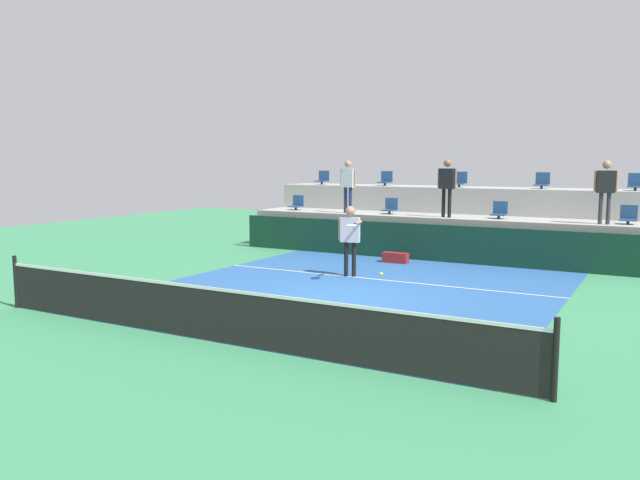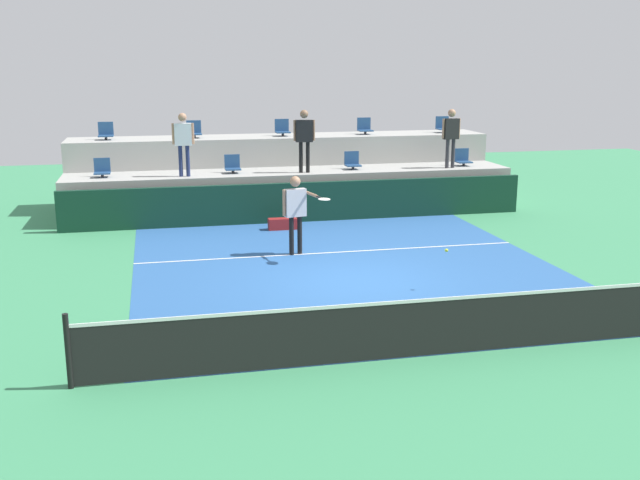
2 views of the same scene
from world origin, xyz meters
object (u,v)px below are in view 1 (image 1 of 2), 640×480
(stadium_chair_lower_far_right, at_px, (629,216))
(spectator_in_white, at_px, (447,182))
(stadium_chair_upper_far_left, at_px, (323,179))
(tennis_player, at_px, (350,233))
(tennis_ball, at_px, (381,274))
(stadium_chair_lower_far_left, at_px, (297,204))
(stadium_chair_upper_center, at_px, (460,181))
(spectator_leaning_on_rail, at_px, (606,186))
(equipment_bag, at_px, (395,258))
(stadium_chair_upper_far_right, at_px, (636,183))
(spectator_in_grey, at_px, (348,181))
(stadium_chair_upper_right, at_px, (542,182))
(stadium_chair_upper_left, at_px, (386,180))
(stadium_chair_lower_left, at_px, (390,207))
(stadium_chair_lower_right, at_px, (499,211))

(stadium_chair_lower_far_right, relative_size, spectator_in_white, 0.29)
(stadium_chair_upper_far_left, relative_size, tennis_player, 0.28)
(tennis_ball, bearing_deg, stadium_chair_lower_far_left, 130.13)
(stadium_chair_upper_center, height_order, spectator_leaning_on_rail, spectator_leaning_on_rail)
(spectator_in_white, xyz_separation_m, equipment_bag, (-0.95, -1.73, -2.19))
(stadium_chair_lower_far_left, relative_size, stadium_chair_upper_far_right, 1.00)
(spectator_in_grey, xyz_separation_m, equipment_bag, (2.44, -1.73, -2.16))
(stadium_chair_lower_far_right, xyz_separation_m, stadium_chair_upper_right, (-2.63, 1.80, 0.85))
(stadium_chair_upper_left, bearing_deg, spectator_in_grey, -100.86)
(spectator_leaning_on_rail, xyz_separation_m, tennis_ball, (-3.22, -7.74, -1.51))
(stadium_chair_upper_far_right, relative_size, equipment_bag, 0.68)
(stadium_chair_upper_far_left, height_order, stadium_chair_upper_center, same)
(tennis_ball, bearing_deg, tennis_player, 125.12)
(stadium_chair_lower_left, relative_size, stadium_chair_upper_far_right, 1.00)
(stadium_chair_lower_left, relative_size, spectator_in_grey, 0.30)
(spectator_leaning_on_rail, bearing_deg, stadium_chair_lower_right, 172.53)
(tennis_ball, bearing_deg, stadium_chair_upper_far_left, 124.39)
(stadium_chair_lower_far_left, distance_m, stadium_chair_upper_far_right, 10.88)
(stadium_chair_lower_far_right, relative_size, spectator_leaning_on_rail, 0.30)
(stadium_chair_lower_far_left, xyz_separation_m, stadium_chair_lower_right, (7.15, 0.00, 0.00))
(spectator_in_grey, bearing_deg, stadium_chair_lower_far_left, 170.21)
(stadium_chair_upper_far_left, bearing_deg, stadium_chair_upper_center, 0.00)
(stadium_chair_upper_left, relative_size, spectator_in_grey, 0.30)
(stadium_chair_lower_far_left, bearing_deg, spectator_leaning_on_rail, -2.18)
(stadium_chair_upper_right, xyz_separation_m, spectator_in_white, (-2.41, -2.18, 0.02))
(tennis_player, height_order, spectator_in_white, spectator_in_white)
(tennis_player, bearing_deg, stadium_chair_lower_far_left, 133.19)
(stadium_chair_upper_center, height_order, tennis_player, stadium_chair_upper_center)
(stadium_chair_upper_far_right, xyz_separation_m, spectator_leaning_on_rail, (-0.62, -2.18, -0.01))
(stadium_chair_upper_right, height_order, equipment_bag, stadium_chair_upper_right)
(stadium_chair_upper_left, xyz_separation_m, stadium_chair_upper_far_right, (8.05, 0.00, 0.00))
(stadium_chair_lower_far_left, height_order, tennis_ball, stadium_chair_lower_far_left)
(tennis_ball, bearing_deg, stadium_chair_upper_left, 112.97)
(stadium_chair_lower_far_right, height_order, equipment_bag, stadium_chair_lower_far_right)
(stadium_chair_upper_right, relative_size, tennis_player, 0.28)
(stadium_chair_upper_far_right, xyz_separation_m, tennis_ball, (-3.85, -9.92, -1.52))
(spectator_in_white, distance_m, equipment_bag, 2.95)
(stadium_chair_upper_right, distance_m, spectator_leaning_on_rail, 2.99)
(equipment_bag, bearing_deg, spectator_in_white, 61.20)
(tennis_ball, bearing_deg, stadium_chair_lower_left, 111.82)
(spectator_leaning_on_rail, bearing_deg, stadium_chair_upper_far_left, 167.70)
(stadium_chair_lower_left, relative_size, stadium_chair_upper_far_left, 1.00)
(stadium_chair_lower_far_left, relative_size, stadium_chair_lower_right, 1.00)
(stadium_chair_upper_left, distance_m, spectator_in_white, 3.69)
(stadium_chair_upper_center, bearing_deg, spectator_in_white, -83.33)
(stadium_chair_upper_center, bearing_deg, stadium_chair_upper_far_right, 0.00)
(stadium_chair_lower_right, distance_m, spectator_in_grey, 5.01)
(stadium_chair_lower_far_left, height_order, stadium_chair_lower_left, same)
(stadium_chair_lower_left, xyz_separation_m, spectator_in_grey, (-1.37, -0.38, 0.84))
(stadium_chair_upper_far_left, relative_size, spectator_leaning_on_rail, 0.30)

